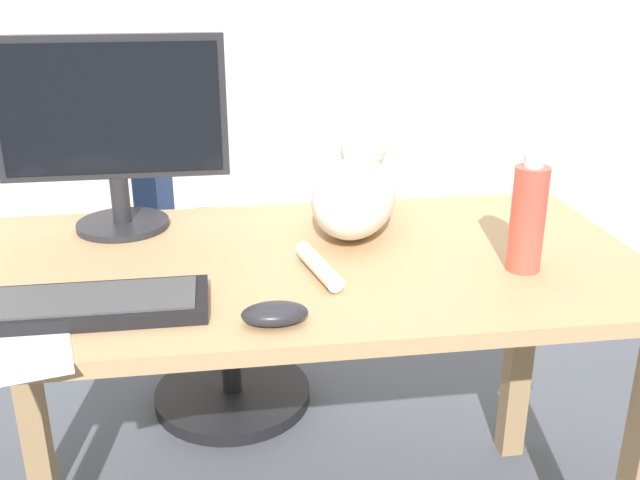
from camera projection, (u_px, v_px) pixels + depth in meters
name	position (u px, v px, depth m)	size (l,w,h in m)	color
desk	(296.00, 310.00, 1.47)	(1.38, 0.69, 0.74)	tan
office_chair	(210.00, 292.00, 2.14)	(0.48, 0.48, 0.89)	black
monitor	(113.00, 127.00, 1.52)	(0.48, 0.20, 0.41)	#232328
keyboard	(75.00, 306.00, 1.21)	(0.44, 0.15, 0.03)	black
cat	(355.00, 191.00, 1.58)	(0.28, 0.59, 0.20)	silver
computer_mouse	(275.00, 314.00, 1.17)	(0.11, 0.06, 0.04)	#232328
water_bottle	(528.00, 217.00, 1.35)	(0.06, 0.06, 0.23)	#D84C3D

